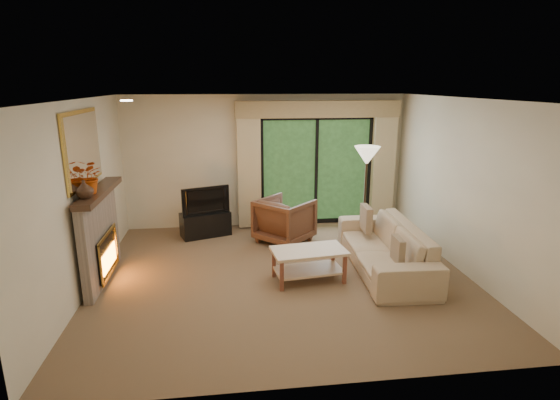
{
  "coord_description": "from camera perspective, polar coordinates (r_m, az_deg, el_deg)",
  "views": [
    {
      "loc": [
        -0.79,
        -6.0,
        2.82
      ],
      "look_at": [
        0.0,
        0.3,
        1.1
      ],
      "focal_mm": 28.0,
      "sensor_mm": 36.0,
      "label": 1
    }
  ],
  "objects": [
    {
      "name": "floor",
      "position": [
        6.68,
        0.32,
        -9.83
      ],
      "size": [
        5.5,
        5.5,
        0.0
      ],
      "primitive_type": "plane",
      "color": "brown",
      "rests_on": "ground"
    },
    {
      "name": "ceiling",
      "position": [
        6.06,
        0.36,
        13.07
      ],
      "size": [
        5.5,
        5.5,
        0.0
      ],
      "primitive_type": "plane",
      "rotation": [
        3.14,
        0.0,
        0.0
      ],
      "color": "silver",
      "rests_on": "ground"
    },
    {
      "name": "wall_back",
      "position": [
        8.67,
        -1.81,
        5.05
      ],
      "size": [
        5.0,
        0.0,
        5.0
      ],
      "primitive_type": "plane",
      "rotation": [
        1.57,
        0.0,
        0.0
      ],
      "color": "beige",
      "rests_on": "ground"
    },
    {
      "name": "wall_front",
      "position": [
        3.9,
        5.17,
        -7.84
      ],
      "size": [
        5.0,
        0.0,
        5.0
      ],
      "primitive_type": "plane",
      "rotation": [
        -1.57,
        0.0,
        0.0
      ],
      "color": "beige",
      "rests_on": "ground"
    },
    {
      "name": "wall_left",
      "position": [
        6.49,
        -24.48,
        0.23
      ],
      "size": [
        0.0,
        5.0,
        5.0
      ],
      "primitive_type": "plane",
      "rotation": [
        1.57,
        0.0,
        1.57
      ],
      "color": "beige",
      "rests_on": "ground"
    },
    {
      "name": "wall_right",
      "position": [
        7.13,
        22.83,
        1.64
      ],
      "size": [
        0.0,
        5.0,
        5.0
      ],
      "primitive_type": "plane",
      "rotation": [
        1.57,
        0.0,
        -1.57
      ],
      "color": "beige",
      "rests_on": "ground"
    },
    {
      "name": "fireplace",
      "position": [
        6.81,
        -22.48,
        -4.31
      ],
      "size": [
        0.24,
        1.7,
        1.37
      ],
      "primitive_type": null,
      "color": "gray",
      "rests_on": "floor"
    },
    {
      "name": "mirror",
      "position": [
        6.55,
        -24.31,
        6.19
      ],
      "size": [
        0.07,
        1.45,
        1.02
      ],
      "primitive_type": null,
      "color": "gold",
      "rests_on": "wall_left"
    },
    {
      "name": "sliding_door",
      "position": [
        8.81,
        4.73,
        3.83
      ],
      "size": [
        2.26,
        0.1,
        2.16
      ],
      "primitive_type": null,
      "color": "black",
      "rests_on": "floor"
    },
    {
      "name": "curtain_left",
      "position": [
        8.51,
        -4.06,
        4.13
      ],
      "size": [
        0.45,
        0.18,
        2.35
      ],
      "primitive_type": "cube",
      "color": "#CAB385",
      "rests_on": "floor"
    },
    {
      "name": "curtain_right",
      "position": [
        9.06,
        13.3,
        4.44
      ],
      "size": [
        0.45,
        0.18,
        2.35
      ],
      "primitive_type": "cube",
      "color": "#CAB385",
      "rests_on": "floor"
    },
    {
      "name": "cornice",
      "position": [
        8.57,
        5.04,
        11.74
      ],
      "size": [
        3.2,
        0.24,
        0.32
      ],
      "primitive_type": "cube",
      "color": "tan",
      "rests_on": "wall_back"
    },
    {
      "name": "media_console",
      "position": [
        8.37,
        -9.7,
        -3.12
      ],
      "size": [
        0.99,
        0.68,
        0.45
      ],
      "primitive_type": "cube",
      "rotation": [
        0.0,
        0.0,
        0.33
      ],
      "color": "black",
      "rests_on": "floor"
    },
    {
      "name": "tv",
      "position": [
        8.24,
        -9.85,
        0.08
      ],
      "size": [
        0.88,
        0.4,
        0.52
      ],
      "primitive_type": "imported",
      "rotation": [
        0.0,
        0.0,
        0.33
      ],
      "color": "black",
      "rests_on": "media_console"
    },
    {
      "name": "armchair",
      "position": [
        7.9,
        0.61,
        -2.65
      ],
      "size": [
        1.24,
        1.23,
        0.81
      ],
      "primitive_type": "imported",
      "rotation": [
        0.0,
        0.0,
        2.35
      ],
      "color": "brown",
      "rests_on": "floor"
    },
    {
      "name": "sofa",
      "position": [
        6.99,
        13.5,
        -5.95
      ],
      "size": [
        1.07,
        2.47,
        0.71
      ],
      "primitive_type": "imported",
      "rotation": [
        0.0,
        0.0,
        -1.62
      ],
      "color": "tan",
      "rests_on": "floor"
    },
    {
      "name": "pillow_near",
      "position": [
        6.27,
        15.14,
        -6.29
      ],
      "size": [
        0.11,
        0.35,
        0.35
      ],
      "primitive_type": "cube",
      "rotation": [
        0.0,
        0.0,
        -0.05
      ],
      "color": "brown",
      "rests_on": "sofa"
    },
    {
      "name": "pillow_far",
      "position": [
        7.5,
        11.18,
        -2.36
      ],
      "size": [
        0.13,
        0.43,
        0.42
      ],
      "primitive_type": "cube",
      "rotation": [
        0.0,
        0.0,
        -0.05
      ],
      "color": "brown",
      "rests_on": "sofa"
    },
    {
      "name": "coffee_table",
      "position": [
        6.46,
        3.76,
        -8.44
      ],
      "size": [
        1.12,
        0.71,
        0.48
      ],
      "primitive_type": null,
      "rotation": [
        0.0,
        0.0,
        0.12
      ],
      "color": "beige",
      "rests_on": "floor"
    },
    {
      "name": "floor_lamp",
      "position": [
        8.1,
        11.05,
        0.86
      ],
      "size": [
        0.5,
        0.5,
        1.72
      ],
      "primitive_type": null,
      "rotation": [
        0.0,
        0.0,
        0.09
      ],
      "color": "beige",
      "rests_on": "floor"
    },
    {
      "name": "vase",
      "position": [
        6.14,
        -24.19,
        1.29
      ],
      "size": [
        0.28,
        0.28,
        0.24
      ],
      "primitive_type": "imported",
      "rotation": [
        0.0,
        0.0,
        -0.32
      ],
      "color": "#3C271A",
      "rests_on": "fireplace"
    },
    {
      "name": "branches",
      "position": [
        6.34,
        -23.71,
        2.79
      ],
      "size": [
        0.49,
        0.45,
        0.47
      ],
      "primitive_type": "imported",
      "rotation": [
        0.0,
        0.0,
        -0.23
      ],
      "color": "#B2400B",
      "rests_on": "fireplace"
    }
  ]
}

